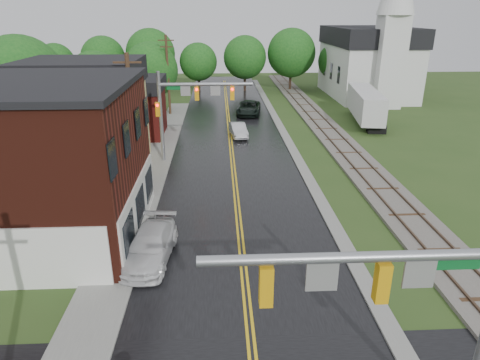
{
  "coord_description": "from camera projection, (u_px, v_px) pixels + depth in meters",
  "views": [
    {
      "loc": [
        -1.03,
        -6.27,
        11.43
      ],
      "look_at": [
        -0.04,
        13.73,
        3.5
      ],
      "focal_mm": 32.0,
      "sensor_mm": 36.0,
      "label": 1
    }
  ],
  "objects": [
    {
      "name": "main_road",
      "position": [
        231.0,
        149.0,
        37.94
      ],
      "size": [
        10.0,
        90.0,
        0.02
      ],
      "primitive_type": "cube",
      "color": "black",
      "rests_on": "ground"
    },
    {
      "name": "curb_right",
      "position": [
        284.0,
        133.0,
        42.83
      ],
      "size": [
        0.8,
        70.0,
        0.12
      ],
      "primitive_type": "cube",
      "color": "gray",
      "rests_on": "ground"
    },
    {
      "name": "sidewalk_left",
      "position": [
        153.0,
        170.0,
        33.01
      ],
      "size": [
        2.4,
        50.0,
        0.12
      ],
      "primitive_type": "cube",
      "color": "gray",
      "rests_on": "ground"
    },
    {
      "name": "yellow_house",
      "position": [
        88.0,
        127.0,
        32.53
      ],
      "size": [
        8.0,
        7.0,
        6.4
      ],
      "primitive_type": "cube",
      "color": "tan",
      "rests_on": "ground"
    },
    {
      "name": "darkred_building",
      "position": [
        126.0,
        114.0,
        41.31
      ],
      "size": [
        7.0,
        6.0,
        4.4
      ],
      "primitive_type": "cube",
      "color": "#3F0F0C",
      "rests_on": "ground"
    },
    {
      "name": "church",
      "position": [
        371.0,
        55.0,
        58.75
      ],
      "size": [
        10.4,
        18.4,
        20.0
      ],
      "color": "silver",
      "rests_on": "ground"
    },
    {
      "name": "railroad",
      "position": [
        329.0,
        132.0,
        43.0
      ],
      "size": [
        3.2,
        80.0,
        0.3
      ],
      "color": "#59544C",
      "rests_on": "ground"
    },
    {
      "name": "traffic_signal_near",
      "position": [
        410.0,
        300.0,
        10.27
      ],
      "size": [
        7.34,
        0.3,
        7.2
      ],
      "color": "gray",
      "rests_on": "ground"
    },
    {
      "name": "traffic_signal_far",
      "position": [
        187.0,
        100.0,
        33.16
      ],
      "size": [
        7.34,
        0.43,
        7.2
      ],
      "color": "gray",
      "rests_on": "ground"
    },
    {
      "name": "utility_pole_b",
      "position": [
        133.0,
        119.0,
        28.45
      ],
      "size": [
        1.8,
        0.28,
        9.0
      ],
      "color": "#382616",
      "rests_on": "ground"
    },
    {
      "name": "utility_pole_c",
      "position": [
        168.0,
        74.0,
        48.88
      ],
      "size": [
        1.8,
        0.28,
        9.0
      ],
      "color": "#382616",
      "rests_on": "ground"
    },
    {
      "name": "tree_left_b",
      "position": [
        23.0,
        82.0,
        36.77
      ],
      "size": [
        7.6,
        7.6,
        9.69
      ],
      "color": "black",
      "rests_on": "ground"
    },
    {
      "name": "tree_left_c",
      "position": [
        96.0,
        82.0,
        44.82
      ],
      "size": [
        6.0,
        6.0,
        7.65
      ],
      "color": "black",
      "rests_on": "ground"
    },
    {
      "name": "tree_left_e",
      "position": [
        152.0,
        71.0,
        50.52
      ],
      "size": [
        6.4,
        6.4,
        8.16
      ],
      "color": "black",
      "rests_on": "ground"
    },
    {
      "name": "suv_dark",
      "position": [
        249.0,
        108.0,
        50.32
      ],
      "size": [
        3.34,
        5.91,
        1.56
      ],
      "primitive_type": "imported",
      "rotation": [
        0.0,
        0.0,
        -0.14
      ],
      "color": "black",
      "rests_on": "ground"
    },
    {
      "name": "sedan_silver",
      "position": [
        238.0,
        130.0,
        41.55
      ],
      "size": [
        1.87,
        4.08,
        1.3
      ],
      "primitive_type": "imported",
      "rotation": [
        0.0,
        0.0,
        0.13
      ],
      "color": "#B3B3B8",
      "rests_on": "ground"
    },
    {
      "name": "pickup_white",
      "position": [
        150.0,
        246.0,
        20.86
      ],
      "size": [
        2.55,
        5.26,
        1.47
      ],
      "primitive_type": "imported",
      "rotation": [
        0.0,
        0.0,
        -0.1
      ],
      "color": "silver",
      "rests_on": "ground"
    },
    {
      "name": "semi_trailer",
      "position": [
        365.0,
        104.0,
        46.07
      ],
      "size": [
        3.93,
        11.13,
        3.53
      ],
      "color": "black",
      "rests_on": "ground"
    }
  ]
}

